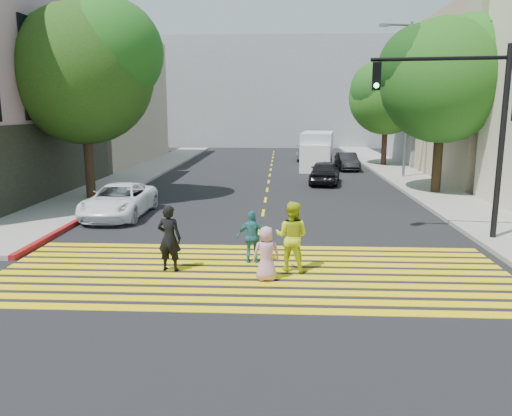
# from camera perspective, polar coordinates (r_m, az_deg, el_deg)

# --- Properties ---
(ground) EXTENTS (120.00, 120.00, 0.00)m
(ground) POSITION_cam_1_polar(r_m,az_deg,el_deg) (12.00, -0.72, -9.39)
(ground) COLOR black
(sidewalk_left) EXTENTS (3.00, 40.00, 0.15)m
(sidewalk_left) POSITION_cam_1_polar(r_m,az_deg,el_deg) (34.71, -12.59, 4.12)
(sidewalk_left) COLOR gray
(sidewalk_left) RESTS_ON ground
(sidewalk_right) EXTENTS (3.00, 60.00, 0.15)m
(sidewalk_right) POSITION_cam_1_polar(r_m,az_deg,el_deg) (27.66, 19.19, 1.99)
(sidewalk_right) COLOR gray
(sidewalk_right) RESTS_ON ground
(curb_red) EXTENTS (0.20, 8.00, 0.16)m
(curb_red) POSITION_cam_1_polar(r_m,az_deg,el_deg) (19.27, -20.50, -1.91)
(curb_red) COLOR maroon
(curb_red) RESTS_ON ground
(crosswalk) EXTENTS (13.40, 5.30, 0.01)m
(crosswalk) POSITION_cam_1_polar(r_m,az_deg,el_deg) (13.20, -0.37, -7.42)
(crosswalk) COLOR yellow
(crosswalk) RESTS_ON ground
(lane_line) EXTENTS (0.12, 34.40, 0.01)m
(lane_line) POSITION_cam_1_polar(r_m,az_deg,el_deg) (33.98, 1.64, 4.11)
(lane_line) COLOR yellow
(lane_line) RESTS_ON ground
(building_left_tan) EXTENTS (12.00, 16.00, 10.00)m
(building_left_tan) POSITION_cam_1_polar(r_m,az_deg,el_deg) (42.63, -20.67, 11.59)
(building_left_tan) COLOR tan
(building_left_tan) RESTS_ON ground
(building_right_grey) EXTENTS (10.00, 10.00, 10.00)m
(building_right_grey) POSITION_cam_1_polar(r_m,az_deg,el_deg) (43.62, 22.44, 11.44)
(building_right_grey) COLOR gray
(building_right_grey) RESTS_ON ground
(backdrop_block) EXTENTS (30.00, 8.00, 12.00)m
(backdrop_block) POSITION_cam_1_polar(r_m,az_deg,el_deg) (59.24, 2.22, 12.97)
(backdrop_block) COLOR gray
(backdrop_block) RESTS_ON ground
(tree_left) EXTENTS (8.00, 7.67, 9.04)m
(tree_left) POSITION_cam_1_polar(r_m,az_deg,el_deg) (24.42, -18.95, 15.05)
(tree_left) COLOR black
(tree_left) RESTS_ON ground
(tree_right_near) EXTENTS (7.43, 7.07, 8.68)m
(tree_right_near) POSITION_cam_1_polar(r_m,az_deg,el_deg) (26.43, 20.81, 14.12)
(tree_right_near) COLOR black
(tree_right_near) RESTS_ON ground
(tree_right_far) EXTENTS (7.27, 7.27, 7.98)m
(tree_right_far) POSITION_cam_1_polar(r_m,az_deg,el_deg) (38.51, 14.79, 12.62)
(tree_right_far) COLOR #4B2E20
(tree_right_far) RESTS_ON ground
(pedestrian_man) EXTENTS (0.71, 0.54, 1.77)m
(pedestrian_man) POSITION_cam_1_polar(r_m,az_deg,el_deg) (13.36, -9.88, -3.41)
(pedestrian_man) COLOR black
(pedestrian_man) RESTS_ON ground
(pedestrian_woman) EXTENTS (1.07, 0.94, 1.87)m
(pedestrian_woman) POSITION_cam_1_polar(r_m,az_deg,el_deg) (13.19, 4.10, -3.25)
(pedestrian_woman) COLOR #C0D219
(pedestrian_woman) RESTS_ON ground
(pedestrian_child) EXTENTS (0.74, 0.55, 1.39)m
(pedestrian_child) POSITION_cam_1_polar(r_m,az_deg,el_deg) (12.45, 1.19, -5.25)
(pedestrian_child) COLOR #BF8AA4
(pedestrian_child) RESTS_ON ground
(pedestrian_extra) EXTENTS (0.90, 0.42, 1.49)m
(pedestrian_extra) POSITION_cam_1_polar(r_m,az_deg,el_deg) (13.83, -0.39, -3.34)
(pedestrian_extra) COLOR teal
(pedestrian_extra) RESTS_ON ground
(white_sedan) EXTENTS (2.18, 4.66, 1.29)m
(white_sedan) POSITION_cam_1_polar(r_m,az_deg,el_deg) (20.58, -15.39, 0.82)
(white_sedan) COLOR white
(white_sedan) RESTS_ON ground
(dark_car_near) EXTENTS (2.18, 4.22, 1.37)m
(dark_car_near) POSITION_cam_1_polar(r_m,az_deg,el_deg) (28.88, 7.85, 4.11)
(dark_car_near) COLOR black
(dark_car_near) RESTS_ON ground
(silver_car) EXTENTS (2.73, 5.20, 1.44)m
(silver_car) POSITION_cam_1_polar(r_m,az_deg,el_deg) (42.21, 6.24, 6.43)
(silver_car) COLOR #999EA6
(silver_car) RESTS_ON ground
(dark_car_parked) EXTENTS (1.45, 3.71, 1.20)m
(dark_car_parked) POSITION_cam_1_polar(r_m,az_deg,el_deg) (35.85, 10.37, 5.27)
(dark_car_parked) COLOR black
(dark_car_parked) RESTS_ON ground
(white_van) EXTENTS (2.70, 5.73, 2.60)m
(white_van) POSITION_cam_1_polar(r_m,az_deg,el_deg) (35.81, 6.97, 6.38)
(white_van) COLOR silver
(white_van) RESTS_ON ground
(traffic_signal) EXTENTS (4.19, 0.76, 6.17)m
(traffic_signal) POSITION_cam_1_polar(r_m,az_deg,el_deg) (17.18, 22.80, 9.61)
(traffic_signal) COLOR black
(traffic_signal) RESTS_ON ground
(street_lamp) EXTENTS (2.07, 0.65, 9.21)m
(street_lamp) POSITION_cam_1_polar(r_m,az_deg,el_deg) (31.74, 16.67, 12.71)
(street_lamp) COLOR slate
(street_lamp) RESTS_ON ground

